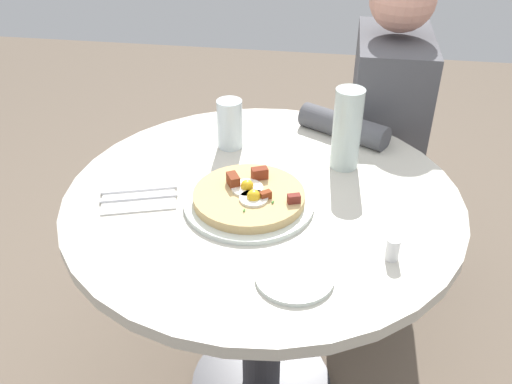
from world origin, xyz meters
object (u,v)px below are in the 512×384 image
object	(u,v)px
salt_shaker	(393,249)
water_bottle	(347,129)
person_seated	(379,161)
knife	(139,198)
pizza_plate	(249,203)
bread_plate	(294,277)
dining_table	(262,249)
breakfast_pizza	(249,196)
fork	(139,189)
water_glass	(230,124)

from	to	relation	value
salt_shaker	water_bottle	bearing A→B (deg)	16.39
person_seated	knife	xyz separation A→B (m)	(-0.63, 0.60, 0.22)
pizza_plate	knife	distance (m)	0.26
pizza_plate	bread_plate	size ratio (longest dim) A/B	1.95
dining_table	person_seated	world-z (taller)	person_seated
breakfast_pizza	fork	distance (m)	0.27
knife	fork	bearing A→B (deg)	-90.00
pizza_plate	breakfast_pizza	world-z (taller)	breakfast_pizza
person_seated	salt_shaker	world-z (taller)	person_seated
fork	salt_shaker	bearing A→B (deg)	147.28
pizza_plate	fork	size ratio (longest dim) A/B	1.68
fork	knife	xyz separation A→B (m)	(-0.03, -0.01, 0.00)
breakfast_pizza	water_bottle	bearing A→B (deg)	-45.02
knife	water_bottle	bearing A→B (deg)	-171.37
water_glass	person_seated	bearing A→B (deg)	-51.54
knife	salt_shaker	world-z (taller)	salt_shaker
pizza_plate	salt_shaker	distance (m)	0.35
pizza_plate	breakfast_pizza	distance (m)	0.02
water_glass	knife	bearing A→B (deg)	150.50
dining_table	pizza_plate	bearing A→B (deg)	154.16
water_glass	water_bottle	world-z (taller)	water_bottle
water_bottle	dining_table	bearing A→B (deg)	130.62
pizza_plate	water_bottle	size ratio (longest dim) A/B	1.44
dining_table	salt_shaker	xyz separation A→B (m)	(-0.20, -0.29, 0.19)
pizza_plate	water_bottle	world-z (taller)	water_bottle
pizza_plate	water_glass	size ratio (longest dim) A/B	2.25
bread_plate	fork	size ratio (longest dim) A/B	0.86
dining_table	bread_plate	bearing A→B (deg)	-160.17
dining_table	breakfast_pizza	size ratio (longest dim) A/B	3.67
fork	salt_shaker	size ratio (longest dim) A/B	3.66
salt_shaker	bread_plate	bearing A→B (deg)	115.51
pizza_plate	fork	bearing A→B (deg)	86.79
bread_plate	fork	distance (m)	0.47
pizza_plate	breakfast_pizza	size ratio (longest dim) A/B	1.17
knife	dining_table	bearing A→B (deg)	176.46
breakfast_pizza	fork	xyz separation A→B (m)	(0.01, 0.27, -0.02)
person_seated	bread_plate	world-z (taller)	person_seated
dining_table	bread_plate	distance (m)	0.35
breakfast_pizza	knife	xyz separation A→B (m)	(-0.02, 0.26, -0.02)
person_seated	water_bottle	xyz separation A→B (m)	(-0.40, 0.13, 0.32)
bread_plate	water_glass	bearing A→B (deg)	23.93
fork	water_bottle	size ratio (longest dim) A/B	0.86
knife	water_bottle	world-z (taller)	water_bottle
fork	knife	size ratio (longest dim) A/B	1.00
breakfast_pizza	pizza_plate	bearing A→B (deg)	133.81
pizza_plate	water_glass	xyz separation A→B (m)	(0.27, 0.10, 0.06)
dining_table	breakfast_pizza	world-z (taller)	breakfast_pizza
water_bottle	bread_plate	bearing A→B (deg)	169.31
water_glass	water_bottle	size ratio (longest dim) A/B	0.64
breakfast_pizza	fork	world-z (taller)	breakfast_pizza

